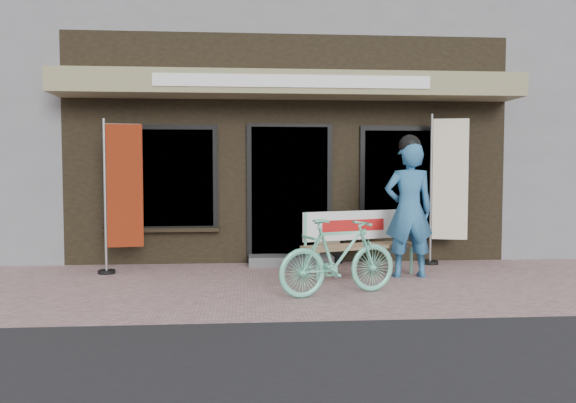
{
  "coord_description": "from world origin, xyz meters",
  "views": [
    {
      "loc": [
        -0.7,
        -6.85,
        1.49
      ],
      "look_at": [
        -0.12,
        0.7,
        1.05
      ],
      "focal_mm": 35.0,
      "sensor_mm": 36.0,
      "label": 1
    }
  ],
  "objects": [
    {
      "name": "ground",
      "position": [
        0.0,
        0.0,
        0.0
      ],
      "size": [
        70.0,
        70.0,
        0.0
      ],
      "primitive_type": "plane",
      "color": "#AA8482",
      "rests_on": "ground"
    },
    {
      "name": "nobori_cream",
      "position": [
        2.41,
        1.61,
        1.21
      ],
      "size": [
        0.69,
        0.32,
        2.34
      ],
      "rotation": [
        0.0,
        0.0,
        -0.26
      ],
      "color": "gray",
      "rests_on": "ground"
    },
    {
      "name": "bench",
      "position": [
        0.87,
        0.92,
        0.52
      ],
      "size": [
        1.69,
        0.9,
        0.89
      ],
      "rotation": [
        0.0,
        0.0,
        0.31
      ],
      "color": "#69CEAB",
      "rests_on": "ground"
    },
    {
      "name": "nobori_red",
      "position": [
        -2.46,
        1.27,
        1.14
      ],
      "size": [
        0.65,
        0.27,
        2.2
      ],
      "rotation": [
        0.0,
        0.0,
        0.15
      ],
      "color": "gray",
      "rests_on": "ground"
    },
    {
      "name": "menu_stand",
      "position": [
        0.64,
        1.92,
        0.42
      ],
      "size": [
        0.41,
        0.21,
        0.81
      ],
      "rotation": [
        0.0,
        0.0,
        -0.34
      ],
      "color": "black",
      "rests_on": "ground"
    },
    {
      "name": "storefront",
      "position": [
        0.0,
        4.96,
        2.99
      ],
      "size": [
        7.0,
        6.77,
        6.0
      ],
      "color": "black",
      "rests_on": "ground"
    },
    {
      "name": "bicycle",
      "position": [
        0.39,
        -0.36,
        0.45
      ],
      "size": [
        1.57,
        0.87,
        0.91
      ],
      "primitive_type": "imported",
      "rotation": [
        0.0,
        0.0,
        1.88
      ],
      "color": "#69CEAB",
      "rests_on": "ground"
    },
    {
      "name": "person",
      "position": [
        1.54,
        0.69,
        0.96
      ],
      "size": [
        0.68,
        0.45,
        1.96
      ],
      "rotation": [
        0.0,
        0.0,
        -0.01
      ],
      "color": "#2B6695",
      "rests_on": "ground"
    }
  ]
}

